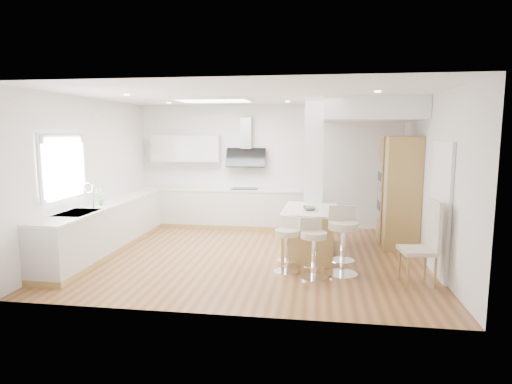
% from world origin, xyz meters
% --- Properties ---
extents(ground, '(6.00, 6.00, 0.00)m').
position_xyz_m(ground, '(0.00, 0.00, 0.00)').
color(ground, '#976438').
rests_on(ground, ground).
extents(ceiling, '(6.00, 5.00, 0.02)m').
position_xyz_m(ceiling, '(0.00, 0.00, 0.00)').
color(ceiling, white).
rests_on(ceiling, ground).
extents(wall_back, '(6.00, 0.04, 2.80)m').
position_xyz_m(wall_back, '(0.00, 2.50, 1.40)').
color(wall_back, silver).
rests_on(wall_back, ground).
extents(wall_left, '(0.04, 5.00, 2.80)m').
position_xyz_m(wall_left, '(-3.00, 0.00, 1.40)').
color(wall_left, silver).
rests_on(wall_left, ground).
extents(wall_right, '(0.04, 5.00, 2.80)m').
position_xyz_m(wall_right, '(3.00, 0.00, 1.40)').
color(wall_right, silver).
rests_on(wall_right, ground).
extents(skylight, '(4.10, 2.10, 0.06)m').
position_xyz_m(skylight, '(-0.79, 0.60, 2.77)').
color(skylight, white).
rests_on(skylight, ground).
extents(window_left, '(0.06, 1.28, 1.07)m').
position_xyz_m(window_left, '(-2.96, -0.90, 1.69)').
color(window_left, white).
rests_on(window_left, ground).
extents(doorway_right, '(0.05, 1.00, 2.10)m').
position_xyz_m(doorway_right, '(2.97, -0.60, 1.00)').
color(doorway_right, '#413B33').
rests_on(doorway_right, ground).
extents(counter_left, '(0.63, 4.50, 1.35)m').
position_xyz_m(counter_left, '(-2.70, 0.23, 0.46)').
color(counter_left, tan).
rests_on(counter_left, ground).
extents(counter_back, '(3.62, 0.63, 2.50)m').
position_xyz_m(counter_back, '(-0.91, 2.22, 0.70)').
color(counter_back, tan).
rests_on(counter_back, ground).
extents(pillar, '(0.35, 0.35, 2.80)m').
position_xyz_m(pillar, '(1.05, 0.95, 1.40)').
color(pillar, white).
rests_on(pillar, ground).
extents(soffit, '(1.78, 2.20, 0.40)m').
position_xyz_m(soffit, '(2.10, 1.40, 2.60)').
color(soffit, white).
rests_on(soffit, ground).
extents(oven_column, '(0.63, 1.21, 2.10)m').
position_xyz_m(oven_column, '(2.68, 1.23, 1.05)').
color(oven_column, tan).
rests_on(oven_column, ground).
extents(peninsula, '(0.98, 1.44, 0.92)m').
position_xyz_m(peninsula, '(1.01, 0.17, 0.43)').
color(peninsula, tan).
rests_on(peninsula, ground).
extents(bar_stool_a, '(0.52, 0.52, 0.87)m').
position_xyz_m(bar_stool_a, '(0.68, -0.80, 0.49)').
color(bar_stool_a, white).
rests_on(bar_stool_a, ground).
extents(bar_stool_b, '(0.53, 0.53, 0.91)m').
position_xyz_m(bar_stool_b, '(1.09, -1.02, 0.51)').
color(bar_stool_b, white).
rests_on(bar_stool_b, ground).
extents(bar_stool_c, '(0.52, 0.52, 1.06)m').
position_xyz_m(bar_stool_c, '(1.53, -0.81, 0.60)').
color(bar_stool_c, white).
rests_on(bar_stool_c, ground).
extents(dining_chair, '(0.53, 0.53, 1.23)m').
position_xyz_m(dining_chair, '(2.68, -1.06, 0.66)').
color(dining_chair, beige).
rests_on(dining_chair, ground).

